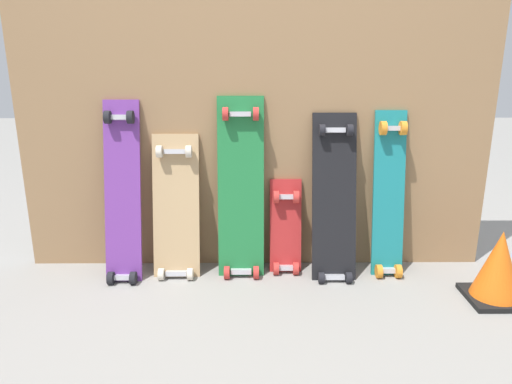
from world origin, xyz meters
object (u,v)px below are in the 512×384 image
(skateboard_natural, at_px, (176,213))
(skateboard_red, at_px, (286,232))
(skateboard_green, at_px, (241,194))
(skateboard_black, at_px, (334,204))
(skateboard_teal, at_px, (389,200))
(skateboard_purple, at_px, (122,198))
(traffic_cone, at_px, (499,267))

(skateboard_natural, distance_m, skateboard_red, 0.58)
(skateboard_green, relative_size, skateboard_black, 1.09)
(skateboard_teal, bearing_deg, skateboard_green, 179.91)
(skateboard_purple, bearing_deg, skateboard_black, 0.11)
(skateboard_natural, height_order, skateboard_red, skateboard_natural)
(skateboard_purple, xyz_separation_m, skateboard_green, (0.59, 0.03, 0.01))
(skateboard_natural, bearing_deg, traffic_cone, -11.88)
(skateboard_red, relative_size, skateboard_black, 0.61)
(skateboard_red, bearing_deg, skateboard_black, -10.75)
(skateboard_teal, bearing_deg, traffic_cone, -37.10)
(skateboard_black, height_order, skateboard_teal, skateboard_teal)
(skateboard_natural, xyz_separation_m, skateboard_black, (0.81, -0.02, 0.05))
(skateboard_purple, relative_size, traffic_cone, 2.79)
(skateboard_black, bearing_deg, skateboard_red, 169.25)
(skateboard_green, height_order, traffic_cone, skateboard_green)
(skateboard_black, distance_m, traffic_cone, 0.81)
(skateboard_green, bearing_deg, skateboard_black, -3.68)
(skateboard_purple, bearing_deg, skateboard_natural, 5.22)
(skateboard_green, relative_size, skateboard_teal, 1.08)
(skateboard_purple, relative_size, skateboard_teal, 1.06)
(skateboard_purple, xyz_separation_m, skateboard_teal, (1.35, 0.03, -0.02))
(skateboard_black, xyz_separation_m, traffic_cone, (0.72, -0.30, -0.21))
(skateboard_purple, height_order, skateboard_black, skateboard_purple)
(traffic_cone, bearing_deg, skateboard_green, 164.55)
(skateboard_purple, distance_m, skateboard_red, 0.85)
(skateboard_black, height_order, traffic_cone, skateboard_black)
(skateboard_natural, bearing_deg, skateboard_teal, 0.39)
(skateboard_red, xyz_separation_m, traffic_cone, (0.96, -0.34, -0.04))
(skateboard_natural, bearing_deg, skateboard_green, 1.49)
(skateboard_natural, relative_size, skateboard_teal, 0.88)
(skateboard_red, bearing_deg, traffic_cone, -19.76)
(skateboard_natural, bearing_deg, skateboard_black, -1.55)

